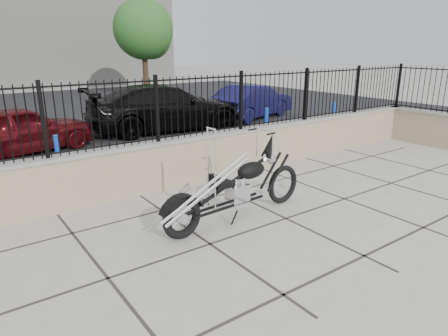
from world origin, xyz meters
name	(u,v)px	position (x,y,z in m)	size (l,w,h in m)	color
ground_plane	(286,219)	(0.00, 0.00, 0.00)	(90.00, 90.00, 0.00)	#99968E
parking_lot	(69,115)	(0.00, 12.50, 0.00)	(30.00, 30.00, 0.00)	black
retaining_wall	(203,157)	(0.00, 2.50, 0.48)	(14.00, 0.36, 0.96)	gray
wall_return	(430,128)	(6.85, 1.30, 0.48)	(0.36, 2.50, 0.96)	gray
iron_fence	(202,106)	(0.00, 2.50, 1.56)	(14.00, 0.08, 1.20)	black
fence_return	(436,90)	(6.85, 1.30, 1.56)	(0.08, 2.30, 1.20)	black
background_building	(1,25)	(0.00, 26.50, 4.00)	(22.00, 6.00, 8.00)	beige
chopper_motorcycle	(235,173)	(-0.71, 0.46, 0.81)	(2.69, 0.47, 1.61)	black
car_red	(18,130)	(-2.73, 7.01, 0.64)	(1.51, 3.74, 1.28)	#4A0A0E
car_black	(166,107)	(1.82, 7.52, 0.76)	(2.12, 5.22, 1.52)	black
car_blue	(252,101)	(5.61, 7.64, 0.65)	(1.37, 3.93, 1.30)	#11113F
bollard_a	(59,158)	(-2.46, 4.21, 0.48)	(0.12, 0.12, 0.97)	blue
bollard_b	(266,125)	(3.32, 4.25, 0.50)	(0.12, 0.12, 1.01)	blue
bollard_c	(333,116)	(6.37, 4.33, 0.46)	(0.11, 0.11, 0.92)	blue
tree_right	(143,26)	(5.10, 16.01, 3.67)	(3.11, 3.11, 5.24)	#382619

